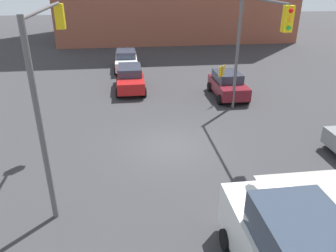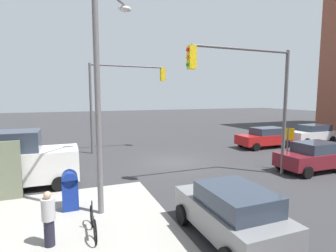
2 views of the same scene
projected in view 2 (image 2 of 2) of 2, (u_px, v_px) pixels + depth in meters
name	position (u px, v px, depth m)	size (l,w,h in m)	color
ground_plane	(173.00, 162.00, 16.64)	(120.00, 120.00, 0.00)	#333335
traffic_signal_nw_corner	(251.00, 86.00, 12.77)	(5.86, 0.36, 6.50)	#59595B
traffic_signal_se_corner	(122.00, 90.00, 19.45)	(5.84, 0.36, 6.50)	#59595B
street_lamp_corner	(103.00, 81.00, 9.20)	(1.80, 2.21, 8.00)	slate
warning_sign_two_way	(288.00, 141.00, 14.79)	(0.48, 0.48, 2.40)	#4C4C4C
mailbox_blue	(70.00, 189.00, 9.67)	(0.56, 0.64, 1.43)	navy
coupe_gray	(231.00, 212.00, 7.54)	(2.02, 3.84, 1.62)	slate
coupe_white	(312.00, 133.00, 23.47)	(4.48, 2.02, 1.62)	white
sedan_red	(265.00, 137.00, 21.27)	(4.47, 2.02, 1.62)	#B21919
coupe_maroon	(312.00, 156.00, 14.53)	(3.86, 2.02, 1.62)	maroon
van_white_delivery	(12.00, 161.00, 11.71)	(5.40, 2.32, 2.62)	white
pedestrian_crossing	(49.00, 218.00, 7.23)	(0.36, 0.36, 1.58)	#B2B2B7
bicycle_leaning_on_fence	(93.00, 223.00, 7.91)	(0.05, 1.75, 0.97)	black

